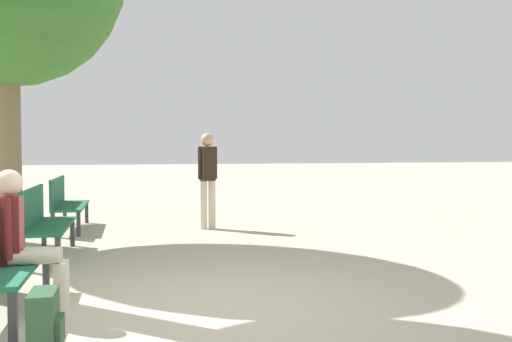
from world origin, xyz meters
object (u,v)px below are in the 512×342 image
bench_row_1 (42,219)px  bench_row_2 (65,200)px  person_seated (24,237)px  pedestrian_near (208,174)px  backpack (45,323)px

bench_row_1 → bench_row_2: bearing=90.0°
bench_row_2 → bench_row_1: bearing=-90.0°
person_seated → pedestrian_near: size_ratio=0.75×
bench_row_2 → person_seated: person_seated is taller
person_seated → pedestrian_near: (2.16, 4.60, 0.29)m
bench_row_1 → person_seated: person_seated is taller
backpack → bench_row_2: bearing=95.2°
person_seated → bench_row_2: bearing=92.7°
bench_row_2 → pedestrian_near: (2.40, -0.40, 0.44)m
bench_row_1 → bench_row_2: 2.51m
backpack → person_seated: bearing=106.3°
pedestrian_near → backpack: bearing=-108.1°
bench_row_2 → person_seated: size_ratio=1.37×
backpack → pedestrian_near: 6.01m
bench_row_2 → person_seated: bearing=-87.3°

